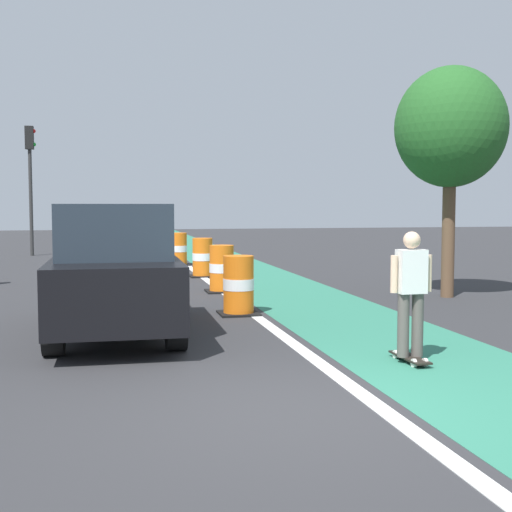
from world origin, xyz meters
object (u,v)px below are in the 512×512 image
Objects in this scene: traffic_barrel_mid at (222,269)px; skateboarder_on_lane at (411,292)px; traffic_barrel_front at (239,286)px; traffic_light_corner at (30,167)px; traffic_barrel_back at (203,258)px; traffic_barrel_far at (178,250)px; street_tree_sidewalk at (451,129)px; parked_suv_nearest at (115,268)px.

skateboarder_on_lane is at bearing -81.11° from traffic_barrel_mid.
traffic_barrel_front is (-1.42, 4.26, -0.38)m from skateboarder_on_lane.
traffic_barrel_front is 17.15m from traffic_light_corner.
traffic_barrel_back is at bearing 87.63° from traffic_barrel_front.
traffic_barrel_front is 10.42m from traffic_barrel_far.
traffic_barrel_mid is 1.00× the size of traffic_barrel_back.
traffic_light_corner reaches higher than street_tree_sidewalk.
traffic_barrel_far is 8.24m from traffic_light_corner.
traffic_light_corner is at bearing 108.11° from skateboarder_on_lane.
street_tree_sidewalk is at bearing 15.28° from traffic_barrel_front.
street_tree_sidewalk is at bearing 57.89° from skateboarder_on_lane.
traffic_barrel_front and traffic_barrel_far have the same top height.
traffic_barrel_back is 11.25m from traffic_light_corner.
traffic_barrel_far is at bearing 94.41° from traffic_barrel_back.
skateboarder_on_lane is 4.50m from traffic_barrel_front.
skateboarder_on_lane is 1.55× the size of traffic_barrel_mid.
traffic_barrel_front and traffic_barrel_back have the same top height.
skateboarder_on_lane is 14.75m from traffic_barrel_far.
street_tree_sidewalk reaches higher than traffic_barrel_front.
traffic_barrel_front is (2.25, 1.44, -0.50)m from parked_suv_nearest.
traffic_barrel_mid and traffic_barrel_back have the same top height.
traffic_barrel_mid is 1.00× the size of traffic_barrel_far.
traffic_barrel_front is at bearing 108.41° from skateboarder_on_lane.
parked_suv_nearest reaches higher than skateboarder_on_lane.
traffic_barrel_front is 6.00m from street_tree_sidewalk.
parked_suv_nearest is at bearing -158.80° from street_tree_sidewalk.
street_tree_sidewalk is at bearing -49.03° from traffic_barrel_back.
traffic_barrel_mid is at bearing -88.02° from traffic_barrel_far.
street_tree_sidewalk is (7.19, 2.79, 2.63)m from parked_suv_nearest.
traffic_barrel_mid is (2.49, 4.71, -0.50)m from parked_suv_nearest.
traffic_barrel_far is (2.24, 11.86, -0.50)m from parked_suv_nearest.
traffic_light_corner is at bearing 99.65° from parked_suv_nearest.
traffic_light_corner reaches higher than parked_suv_nearest.
street_tree_sidewalk is at bearing -55.37° from traffic_light_corner.
traffic_barrel_front is at bearing -164.72° from street_tree_sidewalk.
traffic_barrel_back is at bearing 130.97° from street_tree_sidewalk.
traffic_barrel_front is 1.00× the size of traffic_barrel_mid.
traffic_barrel_back is 0.22× the size of street_tree_sidewalk.
street_tree_sidewalk is at bearing -61.41° from traffic_barrel_far.
skateboarder_on_lane reaches higher than traffic_barrel_mid.
traffic_barrel_mid is at bearing -90.64° from traffic_barrel_back.
parked_suv_nearest reaches higher than traffic_barrel_front.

